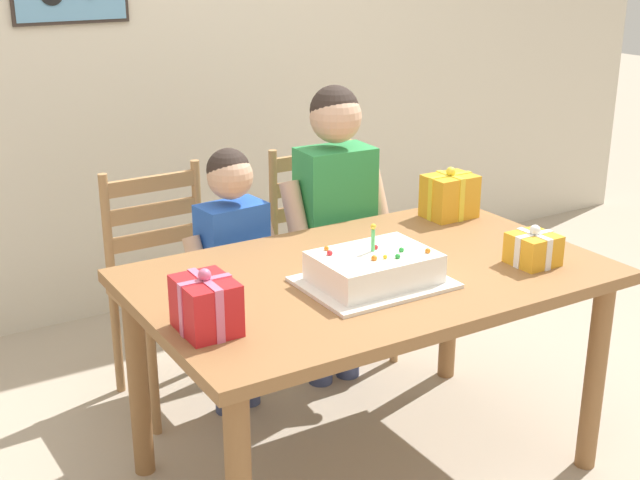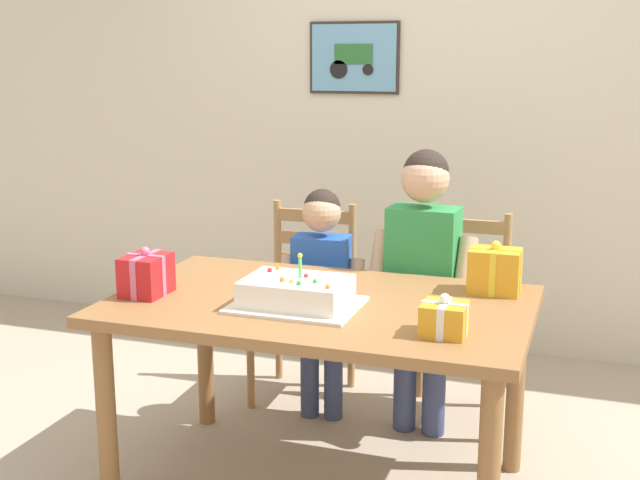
{
  "view_description": "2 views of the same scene",
  "coord_description": "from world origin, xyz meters",
  "px_view_note": "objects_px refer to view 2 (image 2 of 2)",
  "views": [
    {
      "loc": [
        -1.46,
        -2.1,
        1.75
      ],
      "look_at": [
        -0.1,
        0.15,
        0.82
      ],
      "focal_mm": 47.84,
      "sensor_mm": 36.0,
      "label": 1
    },
    {
      "loc": [
        0.93,
        -2.71,
        1.61
      ],
      "look_at": [
        -0.02,
        0.05,
        0.96
      ],
      "focal_mm": 46.42,
      "sensor_mm": 36.0,
      "label": 2
    }
  ],
  "objects_px": {
    "dining_table": "(321,325)",
    "chair_right": "(457,316)",
    "birthday_cake": "(296,293)",
    "gift_box_beside_cake": "(495,271)",
    "child_older": "(423,265)",
    "child_younger": "(321,282)",
    "chair_left": "(305,301)",
    "gift_box_red_large": "(444,319)",
    "gift_box_corner_small": "(146,275)"
  },
  "relations": [
    {
      "from": "dining_table",
      "to": "chair_right",
      "type": "bearing_deg",
      "value": 66.51
    },
    {
      "from": "dining_table",
      "to": "child_older",
      "type": "xyz_separation_m",
      "value": [
        0.25,
        0.6,
        0.1
      ]
    },
    {
      "from": "gift_box_corner_small",
      "to": "child_younger",
      "type": "relative_size",
      "value": 0.18
    },
    {
      "from": "dining_table",
      "to": "birthday_cake",
      "type": "bearing_deg",
      "value": -119.04
    },
    {
      "from": "chair_right",
      "to": "child_younger",
      "type": "xyz_separation_m",
      "value": [
        -0.56,
        -0.23,
        0.17
      ]
    },
    {
      "from": "gift_box_beside_cake",
      "to": "chair_left",
      "type": "distance_m",
      "value": 1.13
    },
    {
      "from": "birthday_cake",
      "to": "child_younger",
      "type": "distance_m",
      "value": 0.74
    },
    {
      "from": "chair_left",
      "to": "chair_right",
      "type": "relative_size",
      "value": 1.0
    },
    {
      "from": "dining_table",
      "to": "chair_left",
      "type": "xyz_separation_m",
      "value": [
        -0.36,
        0.83,
        -0.18
      ]
    },
    {
      "from": "gift_box_red_large",
      "to": "child_younger",
      "type": "xyz_separation_m",
      "value": [
        -0.69,
        0.83,
        -0.16
      ]
    },
    {
      "from": "child_older",
      "to": "dining_table",
      "type": "bearing_deg",
      "value": -112.21
    },
    {
      "from": "birthday_cake",
      "to": "chair_left",
      "type": "height_order",
      "value": "birthday_cake"
    },
    {
      "from": "chair_left",
      "to": "child_older",
      "type": "relative_size",
      "value": 0.74
    },
    {
      "from": "child_younger",
      "to": "chair_right",
      "type": "bearing_deg",
      "value": 22.11
    },
    {
      "from": "chair_right",
      "to": "birthday_cake",
      "type": "bearing_deg",
      "value": -114.11
    },
    {
      "from": "dining_table",
      "to": "chair_right",
      "type": "relative_size",
      "value": 1.63
    },
    {
      "from": "chair_right",
      "to": "child_older",
      "type": "bearing_deg",
      "value": -116.71
    },
    {
      "from": "birthday_cake",
      "to": "gift_box_corner_small",
      "type": "xyz_separation_m",
      "value": [
        -0.58,
        -0.04,
        0.03
      ]
    },
    {
      "from": "child_older",
      "to": "child_younger",
      "type": "height_order",
      "value": "child_older"
    },
    {
      "from": "birthday_cake",
      "to": "gift_box_beside_cake",
      "type": "relative_size",
      "value": 2.2
    },
    {
      "from": "chair_left",
      "to": "child_younger",
      "type": "distance_m",
      "value": 0.33
    },
    {
      "from": "dining_table",
      "to": "chair_left",
      "type": "height_order",
      "value": "chair_left"
    },
    {
      "from": "child_older",
      "to": "birthday_cake",
      "type": "bearing_deg",
      "value": -113.23
    },
    {
      "from": "birthday_cake",
      "to": "chair_left",
      "type": "bearing_deg",
      "value": 108.26
    },
    {
      "from": "child_older",
      "to": "chair_left",
      "type": "bearing_deg",
      "value": 159.35
    },
    {
      "from": "gift_box_beside_cake",
      "to": "gift_box_corner_small",
      "type": "relative_size",
      "value": 1.08
    },
    {
      "from": "birthday_cake",
      "to": "child_younger",
      "type": "bearing_deg",
      "value": 101.81
    },
    {
      "from": "dining_table",
      "to": "chair_left",
      "type": "distance_m",
      "value": 0.93
    },
    {
      "from": "chair_left",
      "to": "dining_table",
      "type": "bearing_deg",
      "value": -66.42
    },
    {
      "from": "dining_table",
      "to": "child_younger",
      "type": "height_order",
      "value": "child_younger"
    },
    {
      "from": "gift_box_beside_cake",
      "to": "gift_box_corner_small",
      "type": "height_order",
      "value": "gift_box_beside_cake"
    },
    {
      "from": "gift_box_corner_small",
      "to": "child_older",
      "type": "height_order",
      "value": "child_older"
    },
    {
      "from": "dining_table",
      "to": "gift_box_corner_small",
      "type": "height_order",
      "value": "gift_box_corner_small"
    },
    {
      "from": "dining_table",
      "to": "gift_box_corner_small",
      "type": "bearing_deg",
      "value": -167.83
    },
    {
      "from": "dining_table",
      "to": "gift_box_corner_small",
      "type": "xyz_separation_m",
      "value": [
        -0.63,
        -0.14,
        0.17
      ]
    },
    {
      "from": "child_older",
      "to": "gift_box_beside_cake",
      "type": "bearing_deg",
      "value": -41.23
    },
    {
      "from": "dining_table",
      "to": "gift_box_red_large",
      "type": "height_order",
      "value": "gift_box_red_large"
    },
    {
      "from": "dining_table",
      "to": "birthday_cake",
      "type": "distance_m",
      "value": 0.18
    },
    {
      "from": "gift_box_beside_cake",
      "to": "gift_box_red_large",
      "type": "bearing_deg",
      "value": -99.25
    },
    {
      "from": "birthday_cake",
      "to": "gift_box_beside_cake",
      "type": "bearing_deg",
      "value": 33.01
    },
    {
      "from": "dining_table",
      "to": "child_older",
      "type": "distance_m",
      "value": 0.66
    },
    {
      "from": "chair_right",
      "to": "child_younger",
      "type": "height_order",
      "value": "child_younger"
    },
    {
      "from": "chair_left",
      "to": "chair_right",
      "type": "bearing_deg",
      "value": 0.0
    },
    {
      "from": "child_older",
      "to": "chair_right",
      "type": "bearing_deg",
      "value": 63.29
    },
    {
      "from": "dining_table",
      "to": "gift_box_red_large",
      "type": "relative_size",
      "value": 10.27
    },
    {
      "from": "dining_table",
      "to": "gift_box_corner_small",
      "type": "distance_m",
      "value": 0.67
    },
    {
      "from": "gift_box_red_large",
      "to": "child_older",
      "type": "bearing_deg",
      "value": 106.46
    },
    {
      "from": "gift_box_red_large",
      "to": "gift_box_beside_cake",
      "type": "height_order",
      "value": "gift_box_beside_cake"
    },
    {
      "from": "birthday_cake",
      "to": "gift_box_corner_small",
      "type": "relative_size",
      "value": 2.37
    },
    {
      "from": "gift_box_red_large",
      "to": "child_older",
      "type": "xyz_separation_m",
      "value": [
        -0.24,
        0.83,
        -0.04
      ]
    }
  ]
}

